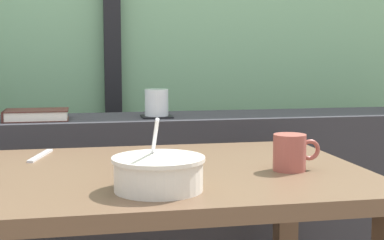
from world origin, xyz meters
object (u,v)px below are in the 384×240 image
juice_glass (157,103)px  ceramic_mug (290,152)px  breakfast_table (155,222)px  closed_book (36,115)px  soup_bowl (158,173)px  fork_utensil (41,156)px  coaster_square (157,116)px

juice_glass → ceramic_mug: juice_glass is taller
breakfast_table → closed_book: 0.67m
closed_book → ceramic_mug: (0.61, -0.63, -0.03)m
breakfast_table → soup_bowl: size_ratio=5.28×
breakfast_table → juice_glass: bearing=81.6°
closed_book → fork_utensil: size_ratio=1.17×
coaster_square → juice_glass: juice_glass is taller
juice_glass → soup_bowl: juice_glass is taller
breakfast_table → coaster_square: bearing=81.6°
breakfast_table → soup_bowl: (-0.02, -0.20, 0.16)m
soup_bowl → breakfast_table: bearing=84.8°
juice_glass → ceramic_mug: 0.67m
juice_glass → soup_bowl: (-0.10, -0.76, -0.07)m
breakfast_table → ceramic_mug: 0.36m
breakfast_table → soup_bowl: soup_bowl is taller
soup_bowl → ceramic_mug: soup_bowl is taller
fork_utensil → coaster_square: bearing=57.5°
breakfast_table → soup_bowl: bearing=-95.2°
breakfast_table → coaster_square: (0.08, 0.56, 0.19)m
coaster_square → juice_glass: bearing=0.0°
soup_bowl → fork_utensil: bearing=121.2°
closed_book → coaster_square: bearing=0.5°
coaster_square → ceramic_mug: (0.23, -0.63, -0.02)m
coaster_square → closed_book: size_ratio=0.50×
coaster_square → ceramic_mug: 0.67m
breakfast_table → closed_book: (-0.31, 0.56, 0.20)m
juice_glass → ceramic_mug: bearing=-70.4°
fork_utensil → juice_glass: bearing=57.5°
coaster_square → juice_glass: size_ratio=1.13×
soup_bowl → closed_book: bearing=110.8°
juice_glass → soup_bowl: 0.77m
closed_book → fork_utensil: closed_book is taller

